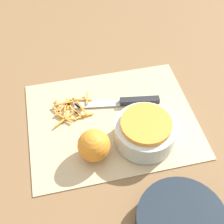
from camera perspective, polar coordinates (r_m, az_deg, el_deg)
ground_plane at (r=0.88m, az=0.00°, el=-1.50°), size 4.00×4.00×0.00m
cutting_board at (r=0.87m, az=0.00°, el=-1.38°), size 0.46×0.37×0.01m
bowl_speckled at (r=0.81m, az=6.10°, el=-3.50°), size 0.16×0.16×0.07m
bowl_dark at (r=0.73m, az=12.49°, el=-19.10°), size 0.19×0.19×0.05m
knife at (r=0.90m, az=3.59°, el=1.95°), size 0.25×0.06×0.02m
orange_left at (r=0.77m, az=-3.33°, el=-6.11°), size 0.08×0.08×0.08m
peel_pile at (r=0.90m, az=-7.56°, el=0.59°), size 0.12×0.11×0.01m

